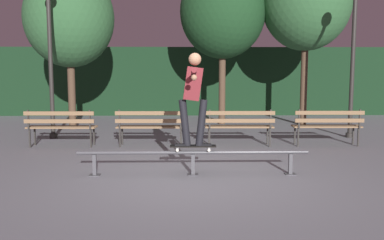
{
  "coord_description": "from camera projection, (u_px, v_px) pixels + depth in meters",
  "views": [
    {
      "loc": [
        -0.17,
        -6.86,
        1.78
      ],
      "look_at": [
        0.0,
        1.02,
        0.85
      ],
      "focal_mm": 39.67,
      "sensor_mm": 36.0,
      "label": 1
    }
  ],
  "objects": [
    {
      "name": "skateboarder",
      "position": [
        193.0,
        91.0,
        7.07
      ],
      "size": [
        0.62,
        1.41,
        1.56
      ],
      "color": "black",
      "rests_on": "skateboard"
    },
    {
      "name": "park_bench_left_center",
      "position": [
        151.0,
        124.0,
        9.85
      ],
      "size": [
        1.61,
        0.44,
        0.88
      ],
      "color": "#282623",
      "rests_on": "ground"
    },
    {
      "name": "park_bench_rightmost",
      "position": [
        328.0,
        123.0,
        9.94
      ],
      "size": [
        1.61,
        0.44,
        0.88
      ],
      "color": "#282623",
      "rests_on": "ground"
    },
    {
      "name": "tree_far_right",
      "position": [
        306.0,
        2.0,
        13.4
      ],
      "size": [
        2.82,
        2.82,
        5.49
      ],
      "color": "#4C3828",
      "rests_on": "ground"
    },
    {
      "name": "tree_behind_benches",
      "position": [
        223.0,
        12.0,
        13.71
      ],
      "size": [
        2.77,
        2.77,
        5.19
      ],
      "color": "#4C3828",
      "rests_on": "ground"
    },
    {
      "name": "ground_plane",
      "position": [
        193.0,
        178.0,
        7.02
      ],
      "size": [
        90.0,
        90.0,
        0.0
      ],
      "primitive_type": "plane",
      "color": "slate"
    },
    {
      "name": "park_bench_right_center",
      "position": [
        240.0,
        124.0,
        9.89
      ],
      "size": [
        1.61,
        0.44,
        0.88
      ],
      "color": "#282623",
      "rests_on": "ground"
    },
    {
      "name": "lamp_post_left",
      "position": [
        50.0,
        43.0,
        10.85
      ],
      "size": [
        0.32,
        0.32,
        3.9
      ],
      "color": "#282623",
      "rests_on": "ground"
    },
    {
      "name": "grind_rail",
      "position": [
        193.0,
        156.0,
        7.2
      ],
      "size": [
        3.93,
        0.18,
        0.42
      ],
      "color": "#47474C",
      "rests_on": "ground"
    },
    {
      "name": "park_bench_leftmost",
      "position": [
        61.0,
        124.0,
        9.8
      ],
      "size": [
        1.61,
        0.44,
        0.88
      ],
      "color": "#282623",
      "rests_on": "ground"
    },
    {
      "name": "hedge_backdrop",
      "position": [
        187.0,
        81.0,
        17.15
      ],
      "size": [
        24.0,
        1.2,
        2.68
      ],
      "primitive_type": "cube",
      "color": "black",
      "rests_on": "ground"
    },
    {
      "name": "skateboard",
      "position": [
        193.0,
        146.0,
        7.18
      ],
      "size": [
        0.78,
        0.2,
        0.09
      ],
      "color": "black",
      "rests_on": "grind_rail"
    },
    {
      "name": "lamp_post_right",
      "position": [
        354.0,
        43.0,
        10.98
      ],
      "size": [
        0.32,
        0.32,
        3.9
      ],
      "color": "#282623",
      "rests_on": "ground"
    },
    {
      "name": "tree_far_left",
      "position": [
        69.0,
        18.0,
        12.54
      ],
      "size": [
        2.64,
        2.64,
        4.76
      ],
      "color": "#4C3828",
      "rests_on": "ground"
    }
  ]
}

